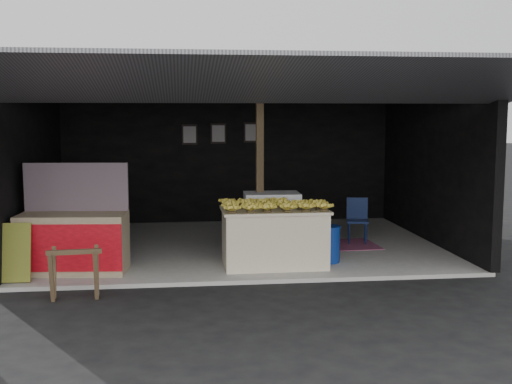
{
  "coord_description": "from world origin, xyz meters",
  "views": [
    {
      "loc": [
        -1.01,
        -8.57,
        2.35
      ],
      "look_at": [
        0.19,
        1.52,
        1.1
      ],
      "focal_mm": 45.0,
      "sensor_mm": 36.0,
      "label": 1
    }
  ],
  "objects": [
    {
      "name": "sawhorse",
      "position": [
        -2.35,
        -0.46,
        0.41
      ],
      "size": [
        0.68,
        0.62,
        0.65
      ],
      "rotation": [
        0.0,
        0.0,
        0.09
      ],
      "color": "brown",
      "rests_on": "ground"
    },
    {
      "name": "picture_frames",
      "position": [
        -0.17,
        4.89,
        1.93
      ],
      "size": [
        1.62,
        0.04,
        0.46
      ],
      "color": "black",
      "rests_on": "shophouse"
    },
    {
      "name": "banana_table",
      "position": [
        0.39,
        0.83,
        0.5
      ],
      "size": [
        1.58,
        0.98,
        0.87
      ],
      "rotation": [
        0.0,
        0.0,
        0.01
      ],
      "color": "beige",
      "rests_on": "concrete_slab"
    },
    {
      "name": "magenta_rug",
      "position": [
        1.64,
        2.18,
        0.07
      ],
      "size": [
        1.55,
        1.07,
        0.01
      ],
      "primitive_type": "cube",
      "rotation": [
        0.0,
        0.0,
        0.05
      ],
      "color": "maroon",
      "rests_on": "concrete_slab"
    },
    {
      "name": "ground",
      "position": [
        0.0,
        0.0,
        0.0
      ],
      "size": [
        80.0,
        80.0,
        0.0
      ],
      "primitive_type": "plane",
      "color": "black",
      "rests_on": "ground"
    },
    {
      "name": "shophouse",
      "position": [
        0.0,
        2.82,
        2.1
      ],
      "size": [
        7.4,
        7.29,
        3.02
      ],
      "color": "black",
      "rests_on": "ground"
    },
    {
      "name": "concrete_slab",
      "position": [
        0.0,
        2.5,
        0.03
      ],
      "size": [
        7.0,
        5.0,
        0.06
      ],
      "primitive_type": "cube",
      "color": "gray",
      "rests_on": "ground"
    },
    {
      "name": "white_crate",
      "position": [
        0.48,
        1.74,
        0.56
      ],
      "size": [
        0.91,
        0.63,
        1.0
      ],
      "rotation": [
        0.0,
        0.0,
        -0.02
      ],
      "color": "white",
      "rests_on": "concrete_slab"
    },
    {
      "name": "banana_pile",
      "position": [
        0.39,
        0.83,
        1.02
      ],
      "size": [
        1.46,
        0.88,
        0.17
      ],
      "primitive_type": null,
      "rotation": [
        0.0,
        0.0,
        0.01
      ],
      "color": "gold",
      "rests_on": "banana_table"
    },
    {
      "name": "neighbor_stall",
      "position": [
        -2.56,
        0.77,
        0.53
      ],
      "size": [
        1.58,
        0.82,
        1.57
      ],
      "rotation": [
        0.0,
        0.0,
        -0.09
      ],
      "color": "#998466",
      "rests_on": "concrete_slab"
    },
    {
      "name": "green_signboard",
      "position": [
        -3.32,
        0.31,
        0.46
      ],
      "size": [
        0.54,
        0.22,
        0.8
      ],
      "primitive_type": "cube",
      "rotation": [
        -0.23,
        0.0,
        0.0
      ],
      "color": "black",
      "rests_on": "concrete_slab"
    },
    {
      "name": "water_barrel",
      "position": [
        1.25,
        0.96,
        0.33
      ],
      "size": [
        0.37,
        0.37,
        0.54
      ],
      "primitive_type": "cylinder",
      "color": "navy",
      "rests_on": "concrete_slab"
    },
    {
      "name": "plastic_chair",
      "position": [
        2.12,
        2.43,
        0.52
      ],
      "size": [
        0.45,
        0.45,
        0.79
      ],
      "rotation": [
        0.0,
        0.0,
        -0.22
      ],
      "color": "#0B163C",
      "rests_on": "concrete_slab"
    }
  ]
}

